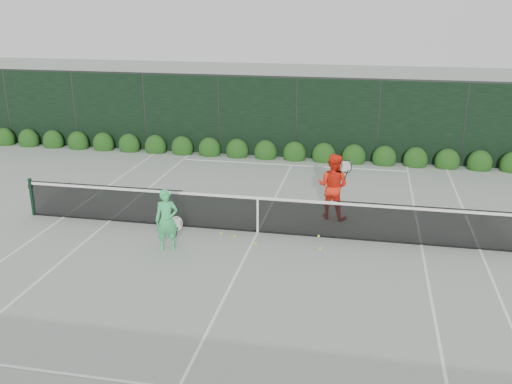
# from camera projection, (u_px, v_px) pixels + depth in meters

# --- Properties ---
(ground) EXTENTS (80.00, 80.00, 0.00)m
(ground) POSITION_uv_depth(u_px,v_px,m) (258.00, 232.00, 14.81)
(ground) COLOR gray
(ground) RESTS_ON ground
(tennis_net) EXTENTS (12.90, 0.10, 1.07)m
(tennis_net) POSITION_uv_depth(u_px,v_px,m) (257.00, 213.00, 14.64)
(tennis_net) COLOR black
(tennis_net) RESTS_ON ground
(player_woman) EXTENTS (0.66, 0.49, 1.50)m
(player_woman) POSITION_uv_depth(u_px,v_px,m) (167.00, 220.00, 13.60)
(player_woman) COLOR #3CCD6E
(player_woman) RESTS_ON ground
(player_man) EXTENTS (1.05, 0.92, 1.82)m
(player_man) POSITION_uv_depth(u_px,v_px,m) (333.00, 186.00, 15.53)
(player_man) COLOR #FF2C15
(player_man) RESTS_ON ground
(court_lines) EXTENTS (11.03, 23.83, 0.01)m
(court_lines) POSITION_uv_depth(u_px,v_px,m) (258.00, 232.00, 14.81)
(court_lines) COLOR white
(court_lines) RESTS_ON ground
(windscreen_fence) EXTENTS (32.00, 21.07, 3.06)m
(windscreen_fence) POSITION_uv_depth(u_px,v_px,m) (232.00, 215.00, 11.80)
(windscreen_fence) COLOR black
(windscreen_fence) RESTS_ON ground
(hedge_row) EXTENTS (31.66, 0.65, 0.94)m
(hedge_row) POSITION_uv_depth(u_px,v_px,m) (294.00, 154.00, 21.37)
(hedge_row) COLOR #173B10
(hedge_row) RESTS_ON ground
(tennis_balls) EXTENTS (2.64, 1.62, 0.07)m
(tennis_balls) POSITION_uv_depth(u_px,v_px,m) (260.00, 235.00, 14.57)
(tennis_balls) COLOR #E5F536
(tennis_balls) RESTS_ON ground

